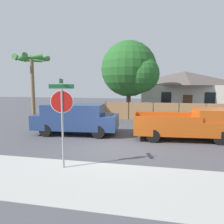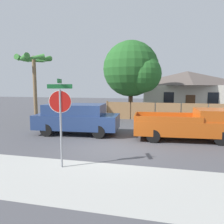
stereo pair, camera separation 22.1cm
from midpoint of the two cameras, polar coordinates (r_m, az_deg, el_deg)
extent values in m
plane|color=#47474C|center=(10.37, -0.30, -9.44)|extent=(80.00, 80.00, 0.00)
cube|color=#A3A39E|center=(7.11, -6.83, -17.36)|extent=(36.00, 3.20, 0.01)
cube|color=#997047|center=(19.21, 0.95, 0.41)|extent=(2.01, 0.06, 1.49)
cube|color=#997047|center=(18.92, 7.20, 0.25)|extent=(2.01, 0.06, 1.49)
cube|color=#997047|center=(18.86, 13.56, 0.09)|extent=(2.01, 0.06, 1.49)
cube|color=#997047|center=(19.03, 19.88, -0.07)|extent=(2.01, 0.06, 1.49)
cube|color=#997047|center=(19.43, 26.02, -0.22)|extent=(2.01, 0.06, 1.49)
cube|color=brown|center=(19.43, -2.09, 0.63)|extent=(0.12, 0.12, 1.59)
cube|color=beige|center=(26.75, 17.95, 3.50)|extent=(9.24, 7.49, 2.96)
pyramid|color=#514742|center=(26.72, 18.13, 8.37)|extent=(9.98, 8.09, 1.59)
cube|color=black|center=(22.85, 13.71, 3.70)|extent=(1.00, 0.04, 1.10)
cube|color=black|center=(23.34, 23.99, 3.37)|extent=(1.00, 0.04, 1.10)
cube|color=brown|center=(23.05, 18.84, 1.76)|extent=(0.90, 0.04, 2.00)
cylinder|color=brown|center=(20.20, 4.02, 2.23)|extent=(0.40, 0.40, 2.55)
sphere|color=#235B23|center=(20.19, 4.10, 11.18)|extent=(5.01, 5.01, 5.01)
sphere|color=#266326|center=(19.41, 7.17, 9.84)|extent=(3.25, 3.25, 3.25)
cylinder|color=brown|center=(18.06, -20.31, 5.42)|extent=(0.28, 0.28, 5.17)
cone|color=#387A33|center=(17.70, -18.08, 13.07)|extent=(0.44, 1.70, 0.69)
cone|color=#387A33|center=(18.60, -18.07, 12.76)|extent=(1.69, 1.23, 0.69)
cone|color=#387A33|center=(19.07, -20.50, 12.51)|extent=(1.69, 1.23, 0.69)
cone|color=#387A33|center=(18.66, -23.03, 12.53)|extent=(0.44, 1.70, 0.69)
cone|color=#387A33|center=(17.76, -23.29, 12.83)|extent=(1.69, 1.23, 0.69)
cone|color=#387A33|center=(17.26, -20.76, 13.13)|extent=(1.69, 1.23, 0.69)
cube|color=navy|center=(13.32, -9.83, -2.47)|extent=(5.10, 2.35, 0.85)
cube|color=navy|center=(13.26, -10.40, 0.68)|extent=(3.60, 2.08, 0.62)
cube|color=black|center=(12.83, -3.38, 0.58)|extent=(0.18, 1.76, 0.52)
cylinder|color=black|center=(13.86, -2.57, -3.70)|extent=(0.74, 0.22, 0.74)
cylinder|color=black|center=(12.15, -4.11, -5.23)|extent=(0.74, 0.22, 0.74)
cylinder|color=black|center=(14.74, -14.45, -3.28)|extent=(0.74, 0.22, 0.74)
cylinder|color=black|center=(13.14, -17.42, -4.61)|extent=(0.74, 0.22, 0.74)
cube|color=#B74C14|center=(12.44, 17.59, -3.62)|extent=(5.41, 2.39, 0.77)
cube|color=#B74C14|center=(12.67, 24.19, -0.62)|extent=(1.82, 1.97, 0.59)
cube|color=#B74C14|center=(13.19, 13.15, -0.61)|extent=(3.31, 0.32, 0.27)
cube|color=#B74C14|center=(11.30, 14.00, -1.87)|extent=(3.31, 0.32, 0.27)
cube|color=#B74C14|center=(12.19, 5.54, -1.06)|extent=(0.22, 1.92, 0.27)
cylinder|color=black|center=(13.73, 23.68, -4.47)|extent=(0.70, 0.22, 0.70)
cylinder|color=black|center=(12.05, 25.98, -6.12)|extent=(0.70, 0.22, 0.70)
cylinder|color=black|center=(13.22, 9.85, -4.41)|extent=(0.70, 0.22, 0.70)
cylinder|color=black|center=(11.47, 10.13, -6.16)|extent=(0.70, 0.22, 0.70)
cylinder|color=gray|center=(7.90, -13.56, -4.40)|extent=(0.07, 0.07, 2.79)
cylinder|color=red|center=(7.78, -13.76, 2.62)|extent=(0.72, 0.24, 0.75)
cylinder|color=white|center=(7.77, -13.76, 2.62)|extent=(0.76, 0.24, 0.79)
cube|color=#19602D|center=(7.76, -13.87, 6.52)|extent=(0.83, 0.27, 0.15)
cube|color=#19602D|center=(7.76, -13.91, 7.84)|extent=(0.25, 0.75, 0.15)
camera|label=1|loc=(0.11, -90.58, -0.07)|focal=35.00mm
camera|label=2|loc=(0.11, 89.42, 0.07)|focal=35.00mm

